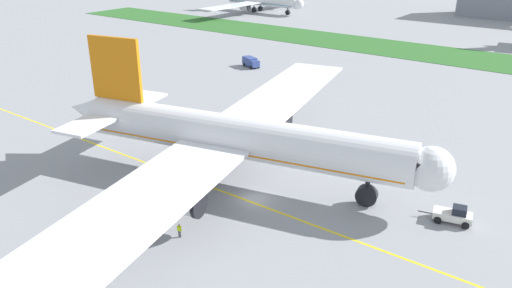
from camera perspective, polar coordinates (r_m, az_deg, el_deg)
name	(u,v)px	position (r m, az deg, el deg)	size (l,w,h in m)	color
ground_plane	(255,199)	(66.96, -0.14, -6.28)	(600.00, 600.00, 0.00)	gray
apron_taxi_line	(251,202)	(66.30, -0.63, -6.59)	(280.00, 0.36, 0.01)	yellow
grass_median_strip	(468,58)	(155.54, 23.06, 9.00)	(320.00, 24.00, 0.10)	#2D6628
airliner_foreground	(234,137)	(69.67, -2.56, 0.77)	(57.14, 91.79, 18.93)	white
pushback_tug	(454,215)	(66.00, 21.62, -7.52)	(6.41, 3.27, 2.23)	white
ground_crew_wingwalker_port	(179,229)	(59.31, -8.74, -9.59)	(0.61, 0.30, 1.74)	black
service_truck_baggage_loader	(251,62)	(133.50, -0.59, 9.36)	(6.10, 4.32, 2.50)	#33478C
parked_airliner_far_left	(261,1)	(231.97, 0.59, 16.04)	(44.56, 70.66, 14.54)	white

